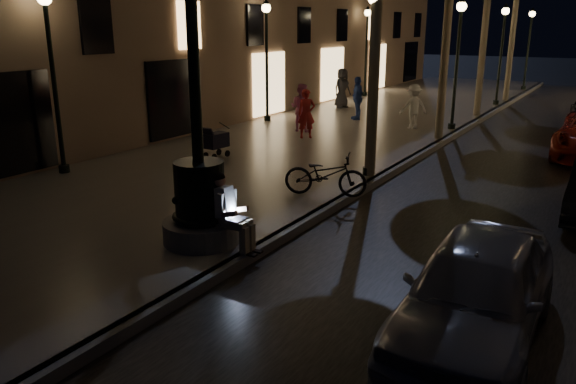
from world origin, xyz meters
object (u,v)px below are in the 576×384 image
Objects in this scene: lamp_curb_d at (529,38)px; bicycle at (325,174)px; pedestrian_pink at (301,108)px; lamp_curb_a at (373,57)px; fountain_lamppost at (200,188)px; lamp_curb_c at (502,42)px; seated_man_laptop at (228,209)px; car_front at (476,291)px; lamp_left_c at (367,40)px; lamp_left_b at (267,45)px; lamp_curb_b at (458,47)px; pedestrian_blue at (357,98)px; pedestrian_white at (413,107)px; pedestrian_red at (307,114)px; stroller at (216,140)px; lamp_left_a at (51,57)px; pedestrian_dark at (342,88)px.

lamp_curb_d is 26.39m from bicycle.
lamp_curb_a is at bearing 133.74° from pedestrian_pink.
fountain_lamppost reaches higher than lamp_curb_c.
fountain_lamppost reaches higher than seated_man_laptop.
lamp_curb_a is at bearing 122.42° from car_front.
lamp_curb_d is 1.00× the size of lamp_left_c.
lamp_curb_b is at bearing 15.73° from lamp_left_b.
pedestrian_pink is at bearing -112.36° from lamp_curb_c.
seated_man_laptop is at bearing -72.32° from lamp_left_c.
lamp_curb_d is at bearing 123.14° from pedestrian_blue.
bicycle is at bearing 56.04° from pedestrian_white.
fountain_lamppost is at bearing 51.45° from pedestrian_white.
pedestrian_red is at bearing 128.01° from car_front.
lamp_left_b is at bearing -111.53° from lamp_curb_d.
lamp_left_b is 2.74× the size of pedestrian_pink.
seated_man_laptop is at bearing 162.03° from bicycle.
lamp_left_c is 4.60× the size of stroller.
stroller is at bearing 125.87° from fountain_lamppost.
fountain_lamppost is 1.08× the size of lamp_left_c.
pedestrian_white is (-1.31, -16.71, -2.20)m from lamp_curb_d.
pedestrian_pink is at bearing -29.96° from lamp_left_b.
lamp_curb_b reaches higher than pedestrian_blue.
pedestrian_blue is at bearing 103.27° from fountain_lamppost.
lamp_left_b is (-7.10, -18.00, 0.00)m from lamp_curb_d.
bicycle is at bearing 80.88° from fountain_lamppost.
fountain_lamppost reaches higher than stroller.
car_front is (11.40, -22.50, -2.54)m from lamp_left_c.
lamp_left_a is (-6.40, 2.00, 2.02)m from fountain_lamppost.
fountain_lamppost reaches higher than car_front.
pedestrian_blue reaches higher than pedestrian_white.
lamp_left_c is at bearing -131.59° from lamp_curb_d.
seated_man_laptop is (0.61, 0.00, -0.29)m from fountain_lamppost.
pedestrian_dark is 14.64m from bicycle.
lamp_curb_a is at bearing -16.21° from pedestrian_blue.
lamp_left_c is 8.66m from pedestrian_blue.
lamp_curb_c reaches higher than bicycle.
seated_man_laptop is 0.33× the size of car_front.
lamp_curb_d is at bearing 37.71° from pedestrian_red.
pedestrian_blue is 0.93× the size of bicycle.
lamp_curb_c is 13.20m from pedestrian_red.
seated_man_laptop is 0.81× the size of pedestrian_red.
pedestrian_white is 0.95× the size of pedestrian_blue.
lamp_curb_d is 20.07m from pedestrian_pink.
lamp_curb_b is at bearing -90.00° from lamp_curb_c.
seated_man_laptop is 0.28× the size of lamp_left_b.
fountain_lamppost is at bearing -49.20° from stroller.
lamp_left_a is at bearing 72.59° from pedestrian_pink.
lamp_curb_a is at bearing -90.00° from lamp_curb_d.
pedestrian_blue is (-4.05, -7.81, -2.15)m from lamp_curb_c.
lamp_left_a is 1.00× the size of lamp_left_c.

